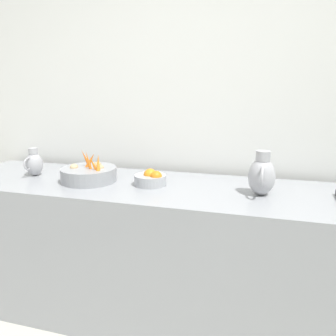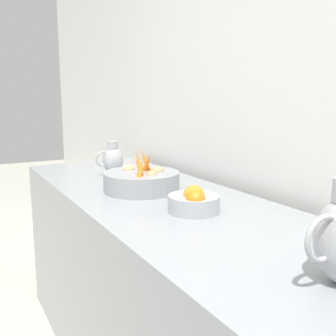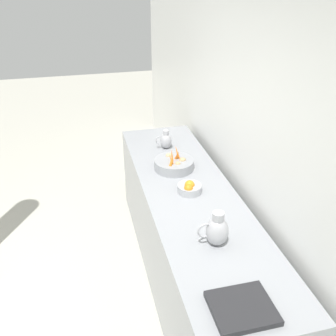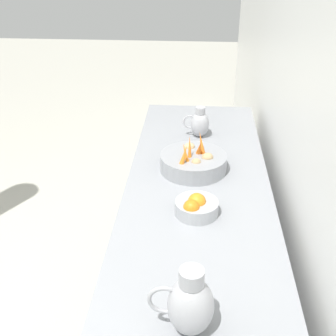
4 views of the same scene
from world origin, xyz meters
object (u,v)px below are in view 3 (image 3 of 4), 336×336
(metal_pitcher_short, at_px, (166,140))
(orange_bowl, at_px, (189,188))
(metal_pitcher_tall, at_px, (217,230))
(vegetable_colander, at_px, (174,164))

(metal_pitcher_short, bearing_deg, orange_bowl, 89.51)
(metal_pitcher_tall, bearing_deg, vegetable_colander, -89.55)
(metal_pitcher_tall, bearing_deg, orange_bowl, -91.04)
(vegetable_colander, xyz_separation_m, metal_pitcher_tall, (-0.01, 1.08, 0.07))
(orange_bowl, relative_size, metal_pitcher_short, 1.04)
(metal_pitcher_tall, relative_size, metal_pitcher_short, 1.32)
(vegetable_colander, distance_m, orange_bowl, 0.42)
(orange_bowl, xyz_separation_m, metal_pitcher_tall, (0.01, 0.66, 0.07))
(orange_bowl, distance_m, metal_pitcher_short, 0.85)
(vegetable_colander, bearing_deg, metal_pitcher_short, -93.63)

